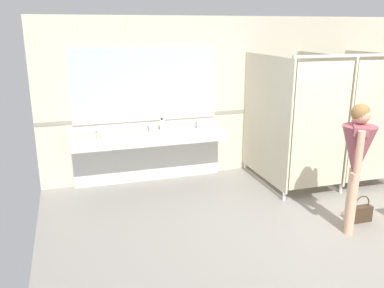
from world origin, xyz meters
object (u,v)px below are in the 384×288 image
object	(u,v)px
soap_dispenser	(162,125)
paper_cup	(98,136)
person_standing	(357,153)
handbag	(361,213)

from	to	relation	value
soap_dispenser	paper_cup	xyz separation A→B (m)	(-1.02, -0.25, -0.04)
person_standing	paper_cup	xyz separation A→B (m)	(-2.84, 2.14, -0.12)
soap_dispenser	paper_cup	bearing A→B (deg)	-166.23
handbag	soap_dispenser	bearing A→B (deg)	133.41
soap_dispenser	handbag	bearing A→B (deg)	-46.59
paper_cup	soap_dispenser	bearing A→B (deg)	13.77
person_standing	handbag	bearing A→B (deg)	25.73
person_standing	soap_dispenser	bearing A→B (deg)	127.23
handbag	person_standing	bearing A→B (deg)	-154.27
person_standing	handbag	size ratio (longest dim) A/B	4.42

